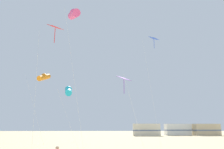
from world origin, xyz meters
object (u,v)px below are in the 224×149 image
Objects in this scene: kite_tube_rainbow at (74,14)px; rv_van_tan at (206,130)px; kite_diamond_scarlet at (54,32)px; rv_van_cream at (146,130)px; kite_tube_cyan at (68,91)px; kite_diamond_blue at (154,43)px; kite_tube_orange at (44,77)px; kite_diamond_violet at (124,81)px; rv_van_white at (178,130)px.

kite_tube_rainbow reaches higher than rv_van_tan.
kite_diamond_scarlet is 1.41× the size of rv_van_cream.
kite_tube_cyan is 10.84m from kite_diamond_blue.
kite_tube_orange is 31.75m from rv_van_cream.
kite_tube_cyan is at bearing -111.80° from rv_van_cream.
kite_diamond_blue is at bearing -24.53° from kite_tube_orange.
rv_van_tan is (29.30, 39.78, -7.37)m from kite_diamond_scarlet.
kite_diamond_violet is (-3.90, -5.89, -5.56)m from kite_diamond_blue.
kite_diamond_scarlet is at bearing -72.60° from kite_tube_orange.
kite_diamond_blue reaches higher than kite_tube_cyan.
kite_diamond_violet is 0.91× the size of rv_van_cream.
kite_diamond_scarlet is (-0.81, -3.62, -3.43)m from kite_tube_rainbow.
kite_diamond_scarlet is at bearing -105.63° from rv_van_cream.
rv_van_white is (8.48, 2.34, 0.00)m from rv_van_cream.
kite_tube_orange is (-4.05, 4.46, 2.52)m from kite_tube_cyan.
kite_tube_rainbow reaches higher than kite_tube_cyan.
kite_diamond_blue is at bearing -115.48° from rv_van_white.
kite_tube_rainbow reaches higher than kite_diamond_blue.
rv_van_tan is (28.49, 36.17, -10.80)m from kite_tube_rainbow.
kite_diamond_violet is at bearing -51.56° from kite_tube_orange.
kite_tube_rainbow is at bearing -153.34° from kite_diamond_blue.
rv_van_tan is (24.11, 37.90, -4.23)m from kite_diamond_violet.
rv_van_tan is at bearing 8.10° from rv_van_cream.
kite_diamond_scarlet is 1.41× the size of rv_van_tan.
kite_diamond_scarlet is (-9.09, -7.77, -2.42)m from kite_diamond_blue.
rv_van_cream is at bearing 80.92° from kite_diamond_blue.
kite_tube_rainbow is 12.07m from kite_tube_orange.
rv_van_cream is 15.29m from rv_van_tan.
rv_van_tan is (20.21, 32.01, -9.79)m from kite_diamond_blue.
rv_van_white is (26.88, 27.19, -7.19)m from kite_tube_orange.
kite_diamond_violet is (9.55, -12.03, -2.96)m from kite_tube_orange.
rv_van_tan is at bearing -14.57° from rv_van_white.
kite_tube_cyan is at bearing 169.89° from kite_diamond_blue.
rv_van_cream is at bearing -168.11° from rv_van_white.
kite_diamond_violet reaches higher than rv_van_tan.
kite_tube_orange is at bearing -138.20° from rv_van_white.
kite_diamond_scarlet is 47.45m from rv_van_white.
rv_van_white is at bearing 19.71° from rv_van_cream.
kite_diamond_blue reaches higher than kite_diamond_violet.
kite_tube_cyan is 1.12× the size of kite_diamond_violet.
kite_diamond_violet is at bearing -127.03° from rv_van_tan.
kite_tube_orange reaches higher than rv_van_cream.
kite_tube_cyan is at bearing 100.87° from kite_tube_rainbow.
kite_tube_rainbow is (1.12, -5.84, 6.13)m from kite_tube_cyan.
rv_van_white is (22.52, 41.11, -7.37)m from kite_diamond_scarlet.
kite_diamond_blue reaches higher than rv_van_cream.
kite_tube_rainbow is at bearing -106.35° from rv_van_cream.
kite_tube_orange is (-5.17, 10.30, -3.61)m from kite_tube_rainbow.
kite_tube_cyan is 1.03× the size of rv_van_white.
kite_tube_orange is at bearing 132.21° from kite_tube_cyan.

